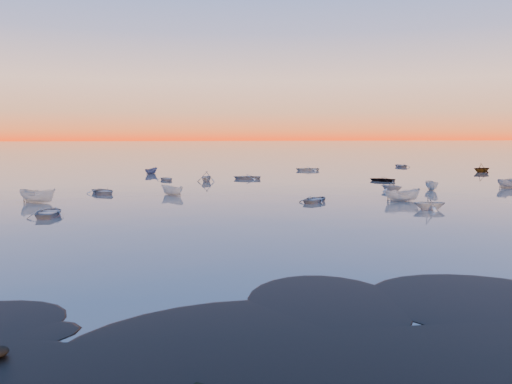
{
  "coord_description": "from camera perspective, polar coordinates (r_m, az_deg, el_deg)",
  "views": [
    {
      "loc": [
        -6.35,
        -20.55,
        7.45
      ],
      "look_at": [
        -0.48,
        28.0,
        1.56
      ],
      "focal_mm": 35.0,
      "sensor_mm": 36.0,
      "label": 1
    }
  ],
  "objects": [
    {
      "name": "boat_near_right",
      "position": [
        65.51,
        15.24,
        0.09
      ],
      "size": [
        3.44,
        2.94,
        1.11
      ],
      "primitive_type": "imported",
      "rotation": [
        0.0,
        0.0,
        3.72
      ],
      "color": "gray",
      "rests_on": "ground"
    },
    {
      "name": "mud_lobes",
      "position": [
        21.87,
        10.72,
        -13.16
      ],
      "size": [
        140.0,
        6.0,
        0.07
      ],
      "primitive_type": null,
      "color": "black",
      "rests_on": "ground"
    },
    {
      "name": "moored_fleet",
      "position": [
        74.2,
        -1.95,
        1.1
      ],
      "size": [
        124.0,
        58.0,
        1.2
      ],
      "primitive_type": null,
      "color": "silver",
      "rests_on": "ground"
    },
    {
      "name": "boat_near_center",
      "position": [
        56.3,
        16.38,
        -1.02
      ],
      "size": [
        1.81,
        4.01,
        1.37
      ],
      "primitive_type": "imported",
      "rotation": [
        0.0,
        0.0,
        1.54
      ],
      "color": "silver",
      "rests_on": "ground"
    },
    {
      "name": "ground",
      "position": [
        120.95,
        -3.87,
        3.32
      ],
      "size": [
        600.0,
        600.0,
        0.0
      ],
      "primitive_type": "plane",
      "color": "#645C53",
      "rests_on": "ground"
    },
    {
      "name": "boat_near_left",
      "position": [
        63.17,
        -17.05,
        -0.21
      ],
      "size": [
        4.44,
        3.84,
        1.05
      ],
      "primitive_type": "imported",
      "rotation": [
        0.0,
        0.0,
        0.61
      ],
      "color": "gray",
      "rests_on": "ground"
    }
  ]
}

